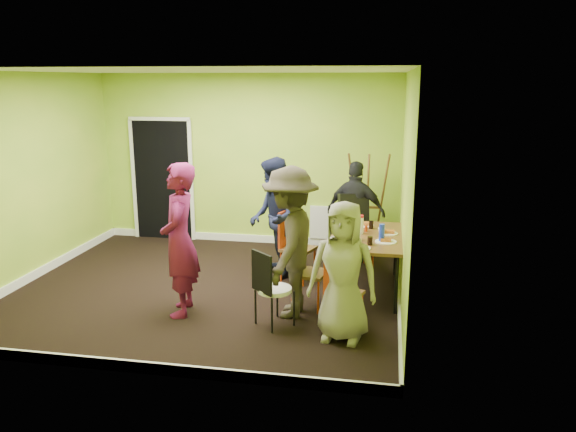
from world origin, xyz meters
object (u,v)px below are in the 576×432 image
Objects in this scene: chair_left_near at (304,265)px; chair_back_end at (354,215)px; chair_bentwood at (270,285)px; thermos at (361,226)px; person_left_near at (290,242)px; easel at (368,205)px; chair_left_far at (293,241)px; person_front_end at (343,272)px; dining_table at (366,239)px; blue_bottle at (382,233)px; orange_bottle at (366,228)px; person_back_end at (356,212)px; person_standing at (180,240)px; person_left_far at (273,218)px; chair_front_end at (342,289)px.

chair_back_end reaches higher than chair_left_near.
chair_bentwood is (-0.28, -0.63, -0.04)m from chair_left_near.
person_left_near is (-0.75, -0.98, 0.02)m from thermos.
easel is at bearing 113.37° from chair_bentwood.
thermos is (0.92, -0.19, 0.31)m from chair_left_far.
dining_table is at bearing 90.66° from person_front_end.
orange_bottle is at bearing 114.85° from blue_bottle.
person_back_end reaches higher than thermos.
easel is at bearing 174.27° from chair_left_near.
easel is at bearing 97.66° from blue_bottle.
chair_bentwood is (-0.99, -1.30, -0.21)m from dining_table.
person_standing is 1.17× the size of person_back_end.
dining_table is at bearing 95.30° from chair_left_far.
person_standing reaches higher than orange_bottle.
person_left_far is (-0.29, 1.62, 0.35)m from chair_bentwood.
thermos is at bearing 103.52° from chair_front_end.
person_left_near is at bearing 108.43° from chair_bentwood.
blue_bottle is at bearing 125.40° from person_left_near.
blue_bottle reaches higher than chair_front_end.
blue_bottle is (0.42, -1.32, 0.11)m from chair_back_end.
person_front_end is at bearing 69.52° from chair_back_end.
blue_bottle is at bearing -82.34° from easel.
chair_back_end is at bearing 109.31° from chair_front_end.
thermos reaches higher than dining_table.
person_left_far reaches higher than person_back_end.
person_left_near is at bearing -127.52° from thermos.
blue_bottle reaches higher than orange_bottle.
blue_bottle is 0.50m from orange_bottle.
orange_bottle is at bearing 146.21° from person_left_near.
chair_bentwood is at bearing -123.94° from thermos.
chair_left_near is 0.56× the size of person_left_far.
person_left_far reaches higher than person_front_end.
dining_table is 2.38m from person_standing.
dining_table is at bearing 127.32° from blue_bottle.
person_back_end is (1.88, 2.33, -0.13)m from person_standing.
dining_table is 1.09m from chair_back_end.
blue_bottle is at bearing 87.46° from chair_front_end.
chair_left_near reaches higher than chair_bentwood.
easel reaches higher than chair_front_end.
orange_bottle is (0.19, 1.47, 0.30)m from chair_front_end.
chair_left_near is 0.58× the size of easel.
blue_bottle is 0.15× the size of person_front_end.
chair_front_end is at bearing 16.65° from person_left_far.
thermos is 1.24m from person_left_far.
orange_bottle is at bearing 91.97° from person_front_end.
chair_back_end is 1.23× the size of chair_front_end.
person_standing is at bearing -147.84° from orange_bottle.
person_left_near reaches higher than chair_left_far.
chair_left_far is 0.63× the size of person_back_end.
chair_front_end is at bearing 69.01° from chair_back_end.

